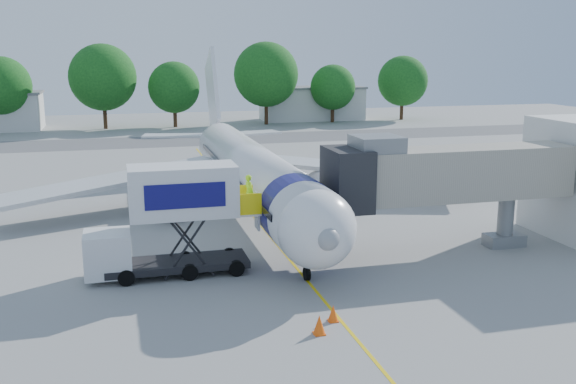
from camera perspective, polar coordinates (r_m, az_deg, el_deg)
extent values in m
plane|color=#979794|center=(40.28, -2.16, -3.31)|extent=(160.00, 160.00, 0.00)
cube|color=yellow|center=(40.28, -2.17, -3.30)|extent=(0.15, 70.00, 0.01)
cube|color=#59595B|center=(81.02, -8.75, 4.55)|extent=(120.00, 10.00, 0.01)
cylinder|color=silver|center=(42.45, -3.09, 1.66)|extent=(3.70, 28.00, 3.70)
sphere|color=silver|center=(29.23, 2.55, -3.30)|extent=(3.70, 3.70, 3.70)
sphere|color=gray|center=(27.82, 3.51, -4.13)|extent=(1.10, 1.10, 1.10)
cone|color=silver|center=(58.99, -6.49, 4.64)|extent=(3.70, 6.00, 3.70)
cube|color=silver|center=(59.56, -6.73, 8.77)|extent=(0.35, 7.26, 8.29)
cube|color=silver|center=(48.42, 6.54, 2.10)|extent=(16.17, 9.32, 1.42)
cube|color=silver|center=(45.17, -15.26, 0.99)|extent=(16.17, 9.32, 1.42)
cylinder|color=#999BA0|center=(45.61, 3.32, 0.23)|extent=(2.10, 3.60, 2.10)
cylinder|color=#999BA0|center=(43.52, -10.58, -0.55)|extent=(2.10, 3.60, 2.10)
cube|color=black|center=(28.84, 2.74, -2.59)|extent=(2.60, 1.39, 0.81)
cylinder|color=#0E0C5A|center=(32.01, 0.95, -1.89)|extent=(3.73, 2.00, 3.73)
cylinder|color=silver|center=(31.27, 1.69, -6.55)|extent=(0.16, 0.16, 1.50)
cylinder|color=black|center=(31.42, 1.68, -7.29)|extent=(0.25, 0.64, 0.64)
cylinder|color=black|center=(46.41, -0.67, -0.61)|extent=(0.35, 0.90, 0.90)
cylinder|color=black|center=(45.45, -7.04, -0.98)|extent=(0.35, 0.90, 0.90)
cube|color=#A59D8D|center=(36.03, 14.43, 1.61)|extent=(13.60, 2.60, 2.80)
cube|color=black|center=(33.50, 5.27, 1.16)|extent=(2.00, 3.20, 3.20)
cube|color=slate|center=(33.78, 7.89, 4.28)|extent=(2.40, 2.40, 0.80)
cylinder|color=slate|center=(38.46, 18.76, -2.42)|extent=(0.90, 0.90, 3.00)
cube|color=slate|center=(38.76, 18.64, -4.07)|extent=(2.20, 1.20, 0.70)
cylinder|color=black|center=(38.28, 17.51, -4.19)|extent=(0.30, 0.70, 0.70)
cylinder|color=black|center=(39.25, 19.74, -3.94)|extent=(0.30, 0.70, 0.70)
cube|color=black|center=(32.63, -9.81, -6.29)|extent=(7.00, 2.30, 0.35)
cube|color=silver|center=(32.30, -15.72, -5.28)|extent=(2.20, 2.20, 2.10)
cube|color=black|center=(32.17, -15.77, -4.52)|extent=(1.90, 2.10, 0.70)
cube|color=silver|center=(31.68, -9.33, 0.11)|extent=(5.20, 2.40, 2.50)
cube|color=#0E0C5A|center=(30.49, -9.11, -0.36)|extent=(3.80, 0.04, 1.20)
cube|color=silver|center=(32.39, -3.71, -1.66)|extent=(1.10, 2.20, 0.10)
cube|color=yellow|center=(31.26, -3.35, -1.13)|extent=(1.10, 0.06, 1.10)
cube|color=yellow|center=(33.26, -4.07, -0.31)|extent=(1.10, 0.06, 1.10)
cylinder|color=black|center=(32.03, -4.60, -6.78)|extent=(0.80, 0.25, 0.80)
cylinder|color=black|center=(33.99, -5.24, -5.65)|extent=(0.80, 0.25, 0.80)
cylinder|color=black|center=(31.59, -14.18, -7.41)|extent=(0.80, 0.25, 0.80)
cylinder|color=black|center=(33.58, -14.24, -6.22)|extent=(0.80, 0.25, 0.80)
imported|color=#98E918|center=(32.20, -3.47, -0.01)|extent=(0.62, 0.75, 1.78)
cube|color=silver|center=(22.67, 8.14, -14.66)|extent=(3.58, 2.60, 1.29)
cube|color=#0E0C5A|center=(22.48, 8.18, -13.72)|extent=(2.24, 2.07, 0.32)
cylinder|color=black|center=(22.51, 4.44, -15.69)|extent=(0.68, 0.42, 0.64)
cylinder|color=black|center=(23.20, 11.68, -15.02)|extent=(0.68, 0.42, 0.64)
cylinder|color=black|center=(24.02, 9.45, -13.93)|extent=(0.68, 0.42, 0.64)
cone|color=#FF560D|center=(26.93, 4.03, -10.70)|extent=(0.44, 0.44, 0.71)
cube|color=#FF560D|center=(27.06, 4.02, -11.35)|extent=(0.40, 0.40, 0.04)
cone|color=#FF560D|center=(25.76, 2.80, -11.70)|extent=(0.50, 0.50, 0.79)
cube|color=#FF560D|center=(25.91, 2.79, -12.45)|extent=(0.45, 0.45, 0.05)
cube|color=silver|center=(104.72, 2.13, 7.81)|extent=(16.00, 7.00, 5.00)
cube|color=slate|center=(104.54, 2.14, 9.26)|extent=(16.40, 7.40, 0.30)
cylinder|color=#382314|center=(96.92, -23.91, 5.98)|extent=(0.56, 0.56, 3.62)
sphere|color=#124617|center=(96.60, -24.14, 8.59)|extent=(8.05, 8.05, 8.05)
cylinder|color=#382314|center=(95.78, -15.96, 6.68)|extent=(0.56, 0.56, 4.23)
sphere|color=#124617|center=(95.45, -16.14, 9.77)|extent=(9.39, 9.39, 9.39)
cylinder|color=#382314|center=(95.79, -10.00, 6.71)|extent=(0.56, 0.56, 3.35)
sphere|color=#124617|center=(95.48, -10.10, 9.15)|extent=(7.44, 7.44, 7.44)
cylinder|color=#382314|center=(97.83, -1.95, 7.30)|extent=(0.56, 0.56, 4.35)
sphere|color=#124617|center=(97.50, -1.97, 10.41)|extent=(9.66, 9.66, 9.66)
cylinder|color=#382314|center=(101.23, 3.97, 7.10)|extent=(0.56, 0.56, 3.14)
sphere|color=#124617|center=(100.95, 4.01, 9.28)|extent=(6.99, 6.99, 6.99)
cylinder|color=#382314|center=(106.37, 10.07, 7.33)|extent=(0.56, 0.56, 3.61)
sphere|color=#124617|center=(106.08, 10.16, 9.70)|extent=(8.01, 8.01, 8.01)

